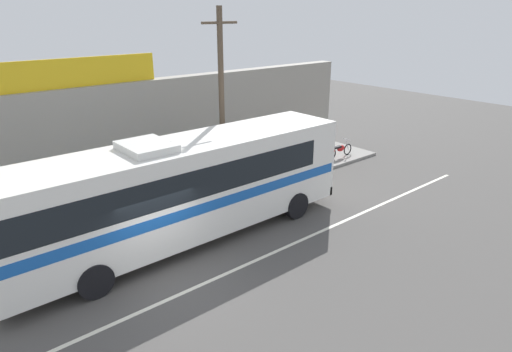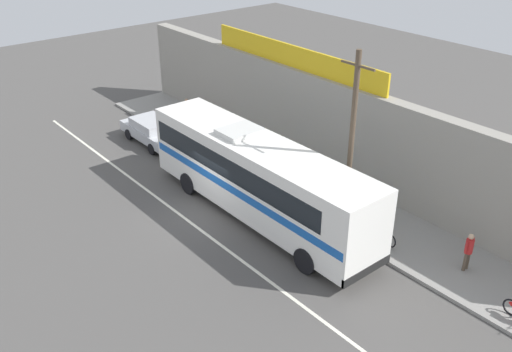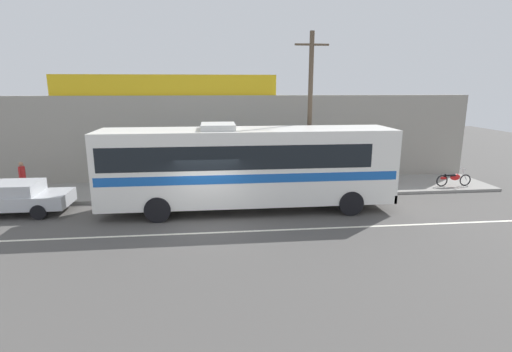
{
  "view_description": "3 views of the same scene",
  "coord_description": "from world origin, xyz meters",
  "px_view_note": "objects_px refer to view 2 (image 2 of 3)",
  "views": [
    {
      "loc": [
        -5.4,
        -10.37,
        7.59
      ],
      "look_at": [
        4.68,
        1.55,
        1.77
      ],
      "focal_mm": 31.27,
      "sensor_mm": 36.0,
      "label": 1
    },
    {
      "loc": [
        18.09,
        -11.82,
        13.14
      ],
      "look_at": [
        0.95,
        2.31,
        1.53
      ],
      "focal_mm": 39.68,
      "sensor_mm": 36.0,
      "label": 2
    },
    {
      "loc": [
        0.29,
        -14.4,
        5.29
      ],
      "look_at": [
        2.11,
        2.19,
        1.42
      ],
      "focal_mm": 27.24,
      "sensor_mm": 36.0,
      "label": 3
    }
  ],
  "objects_px": {
    "pedestrian_far_right": "(469,249)",
    "intercity_bus": "(257,174)",
    "motorcycle_blue": "(376,231)",
    "pedestrian_near_shop": "(222,134)",
    "pedestrian_far_left": "(187,109)",
    "parked_car": "(153,130)",
    "utility_pole": "(351,142)"
  },
  "relations": [
    {
      "from": "intercity_bus",
      "to": "parked_car",
      "type": "height_order",
      "value": "intercity_bus"
    },
    {
      "from": "utility_pole",
      "to": "pedestrian_far_right",
      "type": "bearing_deg",
      "value": 15.34
    },
    {
      "from": "pedestrian_far_right",
      "to": "parked_car",
      "type": "bearing_deg",
      "value": -170.71
    },
    {
      "from": "pedestrian_far_right",
      "to": "intercity_bus",
      "type": "bearing_deg",
      "value": -157.05
    },
    {
      "from": "motorcycle_blue",
      "to": "pedestrian_near_shop",
      "type": "height_order",
      "value": "pedestrian_near_shop"
    },
    {
      "from": "parked_car",
      "to": "intercity_bus",
      "type": "bearing_deg",
      "value": -2.99
    },
    {
      "from": "pedestrian_near_shop",
      "to": "pedestrian_far_left",
      "type": "height_order",
      "value": "pedestrian_near_shop"
    },
    {
      "from": "pedestrian_near_shop",
      "to": "pedestrian_far_left",
      "type": "bearing_deg",
      "value": 171.53
    },
    {
      "from": "intercity_bus",
      "to": "utility_pole",
      "type": "height_order",
      "value": "utility_pole"
    },
    {
      "from": "intercity_bus",
      "to": "motorcycle_blue",
      "type": "bearing_deg",
      "value": 27.25
    },
    {
      "from": "motorcycle_blue",
      "to": "pedestrian_far_left",
      "type": "bearing_deg",
      "value": 176.33
    },
    {
      "from": "pedestrian_far_right",
      "to": "pedestrian_near_shop",
      "type": "distance_m",
      "value": 14.44
    },
    {
      "from": "utility_pole",
      "to": "pedestrian_near_shop",
      "type": "xyz_separation_m",
      "value": [
        -9.53,
        0.64,
        -3.01
      ]
    },
    {
      "from": "parked_car",
      "to": "pedestrian_far_right",
      "type": "xyz_separation_m",
      "value": [
        17.94,
        2.93,
        0.31
      ]
    },
    {
      "from": "pedestrian_far_left",
      "to": "parked_car",
      "type": "bearing_deg",
      "value": -72.87
    },
    {
      "from": "utility_pole",
      "to": "parked_car",
      "type": "bearing_deg",
      "value": -173.04
    },
    {
      "from": "motorcycle_blue",
      "to": "parked_car",
      "type": "bearing_deg",
      "value": -172.53
    },
    {
      "from": "intercity_bus",
      "to": "parked_car",
      "type": "xyz_separation_m",
      "value": [
        -9.8,
        0.51,
        -1.33
      ]
    },
    {
      "from": "utility_pole",
      "to": "pedestrian_near_shop",
      "type": "height_order",
      "value": "utility_pole"
    },
    {
      "from": "intercity_bus",
      "to": "pedestrian_far_right",
      "type": "distance_m",
      "value": 8.9
    },
    {
      "from": "utility_pole",
      "to": "pedestrian_near_shop",
      "type": "bearing_deg",
      "value": 176.17
    },
    {
      "from": "utility_pole",
      "to": "intercity_bus",
      "type": "bearing_deg",
      "value": -147.07
    },
    {
      "from": "pedestrian_far_right",
      "to": "pedestrian_near_shop",
      "type": "bearing_deg",
      "value": -177.2
    },
    {
      "from": "intercity_bus",
      "to": "utility_pole",
      "type": "bearing_deg",
      "value": 32.93
    },
    {
      "from": "motorcycle_blue",
      "to": "intercity_bus",
      "type": "bearing_deg",
      "value": -152.75
    },
    {
      "from": "utility_pole",
      "to": "motorcycle_blue",
      "type": "bearing_deg",
      "value": 12.08
    },
    {
      "from": "utility_pole",
      "to": "pedestrian_near_shop",
      "type": "relative_size",
      "value": 4.74
    },
    {
      "from": "intercity_bus",
      "to": "parked_car",
      "type": "relative_size",
      "value": 2.78
    },
    {
      "from": "utility_pole",
      "to": "pedestrian_far_left",
      "type": "xyz_separation_m",
      "value": [
        -13.94,
        1.29,
        -3.04
      ]
    },
    {
      "from": "parked_car",
      "to": "utility_pole",
      "type": "height_order",
      "value": "utility_pole"
    },
    {
      "from": "pedestrian_far_left",
      "to": "pedestrian_near_shop",
      "type": "bearing_deg",
      "value": -8.47
    },
    {
      "from": "utility_pole",
      "to": "motorcycle_blue",
      "type": "distance_m",
      "value": 3.81
    }
  ]
}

